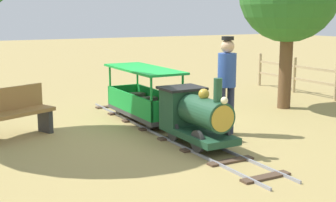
{
  "coord_description": "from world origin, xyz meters",
  "views": [
    {
      "loc": [
        3.61,
        6.79,
        1.97
      ],
      "look_at": [
        0.0,
        0.26,
        0.55
      ],
      "focal_mm": 48.87,
      "sensor_mm": 36.0,
      "label": 1
    }
  ],
  "objects_px": {
    "passenger_car": "(144,99)",
    "conductor_person": "(227,77)",
    "park_bench": "(13,113)",
    "locomotive": "(195,114)"
  },
  "relations": [
    {
      "from": "locomotive",
      "to": "conductor_person",
      "type": "distance_m",
      "value": 0.99
    },
    {
      "from": "conductor_person",
      "to": "park_bench",
      "type": "bearing_deg",
      "value": -24.2
    },
    {
      "from": "passenger_car",
      "to": "conductor_person",
      "type": "distance_m",
      "value": 1.74
    },
    {
      "from": "park_bench",
      "to": "passenger_car",
      "type": "bearing_deg",
      "value": -179.16
    },
    {
      "from": "locomotive",
      "to": "passenger_car",
      "type": "relative_size",
      "value": 0.72
    },
    {
      "from": "passenger_car",
      "to": "park_bench",
      "type": "distance_m",
      "value": 2.33
    },
    {
      "from": "park_bench",
      "to": "locomotive",
      "type": "bearing_deg",
      "value": 143.38
    },
    {
      "from": "passenger_car",
      "to": "conductor_person",
      "type": "relative_size",
      "value": 1.23
    },
    {
      "from": "locomotive",
      "to": "passenger_car",
      "type": "distance_m",
      "value": 1.77
    },
    {
      "from": "locomotive",
      "to": "park_bench",
      "type": "bearing_deg",
      "value": -36.62
    }
  ]
}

